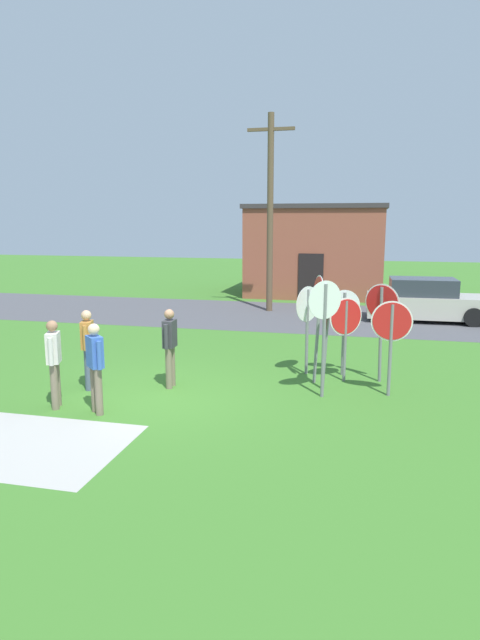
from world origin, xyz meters
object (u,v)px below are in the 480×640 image
stop_sign_leaning_right (318,310)px  person_in_dark_shirt (170,344)px  person_holding_notes (88,345)px  person_in_teal (95,363)px  stop_sign_leaning_left (381,315)px  stop_sign_tallest (391,332)px  stop_sign_rear_left (326,328)px  parked_car_on_street (427,301)px  stop_sign_nearest (344,318)px  stop_sign_center_cluster (346,325)px  person_in_blue (54,359)px  utility_pole (270,210)px  stop_sign_low_front (324,318)px  stop_sign_rear_right (307,314)px

stop_sign_leaning_right → person_in_dark_shirt: 3.26m
person_holding_notes → person_in_teal: same height
stop_sign_leaning_left → stop_sign_tallest: bearing=-79.0°
stop_sign_rear_left → person_in_teal: stop_sign_rear_left is taller
person_in_dark_shirt → stop_sign_leaning_right: bearing=19.6°
parked_car_on_street → stop_sign_nearest: (-2.58, -7.76, 0.65)m
stop_sign_center_cluster → person_holding_notes: bearing=-160.7°
parked_car_on_street → stop_sign_rear_left: (-2.89, -8.93, 0.63)m
stop_sign_rear_left → parked_car_on_street: bearing=72.1°
stop_sign_nearest → person_in_teal: (-4.28, -3.63, -0.39)m
person_in_dark_shirt → person_in_blue: size_ratio=1.00×
stop_sign_nearest → stop_sign_leaning_left: 0.91m
person_holding_notes → parked_car_on_street: bearing=52.5°
utility_pole → person_in_blue: 12.57m
stop_sign_low_front → person_in_dark_shirt: (-3.22, -0.09, -0.67)m
stop_sign_rear_left → person_in_teal: (-3.97, -2.45, -0.36)m
stop_sign_leaning_left → person_in_teal: 6.07m
parked_car_on_street → person_holding_notes: 12.70m
stop_sign_nearest → person_in_dark_shirt: size_ratio=1.17×
stop_sign_center_cluster → stop_sign_low_front: bearing=-106.9°
stop_sign_leaning_left → person_holding_notes: bearing=-162.0°
parked_car_on_street → person_holding_notes: bearing=-127.5°
utility_pole → stop_sign_rear_left: utility_pole is taller
person_in_teal → stop_sign_low_front: bearing=25.8°
stop_sign_tallest → person_holding_notes: size_ratio=1.15×
stop_sign_low_front → person_in_teal: stop_sign_low_front is taller
stop_sign_nearest → person_in_teal: stop_sign_nearest is taller
utility_pole → stop_sign_leaning_right: size_ratio=3.16×
stop_sign_low_front → person_in_teal: size_ratio=1.40×
stop_sign_leaning_left → stop_sign_nearest: bearing=155.3°
parked_car_on_street → stop_sign_tallest: bearing=-99.9°
person_in_dark_shirt → utility_pole: bearing=88.6°
utility_pole → stop_sign_leaning_right: 9.94m
stop_sign_rear_left → stop_sign_tallest: stop_sign_rear_left is taller
stop_sign_leaning_left → stop_sign_low_front: (-1.12, -1.33, 0.12)m
stop_sign_low_front → person_in_blue: stop_sign_low_front is taller
person_holding_notes → person_in_blue: size_ratio=1.00×
utility_pole → stop_sign_leaning_right: bearing=-73.4°
stop_sign_center_cluster → person_in_blue: size_ratio=1.11×
stop_sign_nearest → stop_sign_center_cluster: bearing=-82.8°
person_in_dark_shirt → person_in_blue: same height
person_in_blue → person_in_dark_shirt: bearing=46.0°
person_in_blue → person_holding_notes: bearing=88.3°
stop_sign_low_front → stop_sign_rear_right: 1.71m
stop_sign_leaning_right → person_holding_notes: 4.94m
stop_sign_rear_right → stop_sign_rear_left: bearing=-64.6°
stop_sign_leaning_left → stop_sign_rear_right: bearing=170.3°
stop_sign_center_cluster → stop_sign_low_front: (-0.37, -1.22, 0.35)m
stop_sign_leaning_left → stop_sign_low_front: size_ratio=0.92×
stop_sign_nearest → person_holding_notes: (-5.16, -2.31, -0.39)m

